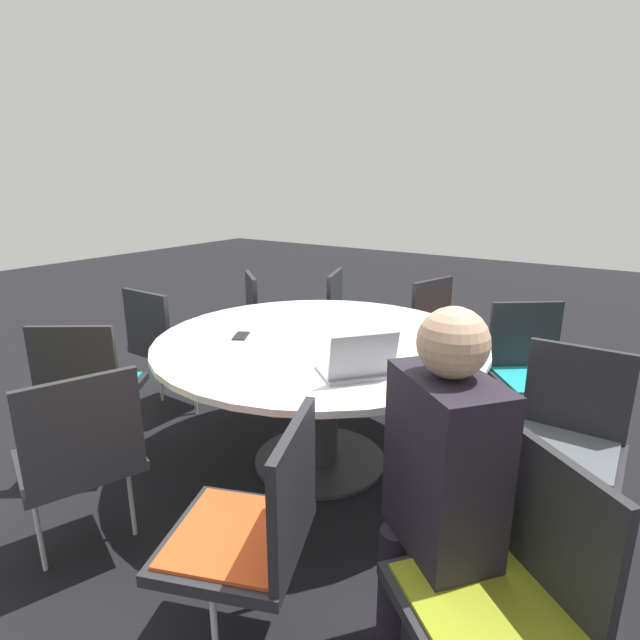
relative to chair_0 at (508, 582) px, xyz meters
The scene contains 17 objects.
ground_plane 1.60m from the chair_0, 127.09° to the right, with size 16.00×16.00×0.00m, color black.
conference_table 1.51m from the chair_0, 127.09° to the right, with size 1.73×1.73×0.73m.
chair_0 is the anchor object (origin of this frame).
chair_1 0.97m from the chair_0, behind, with size 0.42×0.44×0.86m.
chair_2 1.73m from the chair_0, behind, with size 0.60×0.60×0.86m.
chair_3 2.30m from the chair_0, 155.82° to the right, with size 0.54×0.52×0.86m.
chair_4 2.63m from the chair_0, 140.59° to the right, with size 0.55×0.54×0.86m.
chair_5 2.73m from the chair_0, 127.25° to the right, with size 0.61×0.61×0.86m.
chair_6 2.57m from the chair_0, 109.86° to the right, with size 0.43×0.45×0.86m.
chair_7 2.17m from the chair_0, 94.36° to the right, with size 0.60×0.60×0.86m.
chair_8 1.58m from the chair_0, 80.96° to the right, with size 0.56×0.55×0.86m.
chair_9 0.73m from the chair_0, 74.70° to the right, with size 0.56×0.55×0.86m.
person_0 0.32m from the chair_0, 110.61° to the right, with size 0.40×0.42×1.21m.
laptop 0.99m from the chair_0, 125.58° to the right, with size 0.38×0.37×0.21m.
coffee_cup 1.16m from the chair_0, 135.88° to the right, with size 0.08×0.08×0.08m.
cell_phone 1.74m from the chair_0, 114.03° to the right, with size 0.16×0.13×0.01m.
handbag 2.06m from the chair_0, 169.19° to the right, with size 0.36×0.16×0.28m.
Camera 1 is at (2.08, 1.39, 1.54)m, focal length 28.00 mm.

